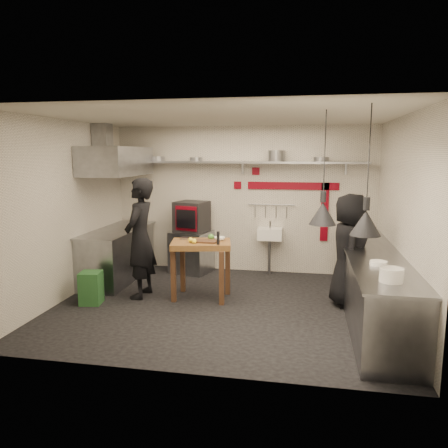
% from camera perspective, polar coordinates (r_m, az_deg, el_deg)
% --- Properties ---
extents(floor, '(5.00, 5.00, 0.00)m').
position_cam_1_polar(floor, '(6.74, -0.22, -10.62)').
color(floor, black).
rests_on(floor, ground).
extents(ceiling, '(5.00, 5.00, 0.00)m').
position_cam_1_polar(ceiling, '(6.36, -0.24, 13.85)').
color(ceiling, beige).
rests_on(ceiling, floor).
extents(wall_back, '(5.00, 0.04, 2.80)m').
position_cam_1_polar(wall_back, '(8.45, 2.47, 3.19)').
color(wall_back, beige).
rests_on(wall_back, floor).
extents(wall_front, '(5.00, 0.04, 2.80)m').
position_cam_1_polar(wall_front, '(4.38, -5.45, -2.50)').
color(wall_front, beige).
rests_on(wall_front, floor).
extents(wall_left, '(0.04, 4.20, 2.80)m').
position_cam_1_polar(wall_left, '(7.29, -19.91, 1.69)').
color(wall_left, beige).
rests_on(wall_left, floor).
extents(wall_right, '(0.04, 4.20, 2.80)m').
position_cam_1_polar(wall_right, '(6.42, 22.26, 0.59)').
color(wall_right, beige).
rests_on(wall_right, floor).
extents(red_band_horiz, '(1.70, 0.02, 0.14)m').
position_cam_1_polar(red_band_horiz, '(8.33, 8.97, 4.93)').
color(red_band_horiz, maroon).
rests_on(red_band_horiz, wall_back).
extents(red_band_vert, '(0.14, 0.02, 1.10)m').
position_cam_1_polar(red_band_vert, '(8.38, 13.00, 1.53)').
color(red_band_vert, maroon).
rests_on(red_band_vert, wall_back).
extents(red_tile_a, '(0.14, 0.02, 0.14)m').
position_cam_1_polar(red_tile_a, '(8.36, 4.19, 6.89)').
color(red_tile_a, maroon).
rests_on(red_tile_a, wall_back).
extents(red_tile_b, '(0.14, 0.02, 0.14)m').
position_cam_1_polar(red_tile_b, '(8.42, 1.79, 5.09)').
color(red_tile_b, maroon).
rests_on(red_tile_b, wall_back).
extents(back_shelf, '(4.60, 0.34, 0.04)m').
position_cam_1_polar(back_shelf, '(8.23, 2.33, 8.06)').
color(back_shelf, slate).
rests_on(back_shelf, wall_back).
extents(shelf_bracket_left, '(0.04, 0.06, 0.24)m').
position_cam_1_polar(shelf_bracket_left, '(8.86, -9.89, 7.36)').
color(shelf_bracket_left, slate).
rests_on(shelf_bracket_left, wall_back).
extents(shelf_bracket_mid, '(0.04, 0.06, 0.24)m').
position_cam_1_polar(shelf_bracket_mid, '(8.38, 2.47, 7.39)').
color(shelf_bracket_mid, slate).
rests_on(shelf_bracket_mid, wall_back).
extents(shelf_bracket_right, '(0.04, 0.06, 0.24)m').
position_cam_1_polar(shelf_bracket_right, '(8.32, 15.63, 7.05)').
color(shelf_bracket_right, slate).
rests_on(shelf_bracket_right, wall_back).
extents(pan_far_left, '(0.35, 0.35, 0.09)m').
position_cam_1_polar(pan_far_left, '(8.62, -8.66, 8.44)').
color(pan_far_left, slate).
rests_on(pan_far_left, back_shelf).
extents(pan_mid_left, '(0.29, 0.29, 0.07)m').
position_cam_1_polar(pan_mid_left, '(8.40, -3.68, 8.44)').
color(pan_mid_left, slate).
rests_on(pan_mid_left, back_shelf).
extents(stock_pot, '(0.41, 0.41, 0.20)m').
position_cam_1_polar(stock_pot, '(8.16, 6.87, 8.83)').
color(stock_pot, slate).
rests_on(stock_pot, back_shelf).
extents(pan_right, '(0.28, 0.28, 0.08)m').
position_cam_1_polar(pan_right, '(8.15, 12.58, 8.25)').
color(pan_right, slate).
rests_on(pan_right, back_shelf).
extents(oven_stand, '(0.83, 0.78, 0.80)m').
position_cam_1_polar(oven_stand, '(8.49, -4.27, -3.64)').
color(oven_stand, slate).
rests_on(oven_stand, floor).
extents(combi_oven, '(0.68, 0.65, 0.58)m').
position_cam_1_polar(combi_oven, '(8.37, -4.24, 0.98)').
color(combi_oven, black).
rests_on(combi_oven, oven_stand).
extents(oven_door, '(0.43, 0.13, 0.46)m').
position_cam_1_polar(oven_door, '(8.12, -4.97, 0.71)').
color(oven_door, maroon).
rests_on(oven_door, combi_oven).
extents(oven_glass, '(0.39, 0.11, 0.34)m').
position_cam_1_polar(oven_glass, '(8.06, -5.01, 0.65)').
color(oven_glass, black).
rests_on(oven_glass, oven_door).
extents(hand_sink, '(0.46, 0.34, 0.22)m').
position_cam_1_polar(hand_sink, '(8.31, 6.02, -1.28)').
color(hand_sink, white).
rests_on(hand_sink, wall_back).
extents(sink_tap, '(0.03, 0.03, 0.14)m').
position_cam_1_polar(sink_tap, '(8.27, 6.04, -0.06)').
color(sink_tap, slate).
rests_on(sink_tap, hand_sink).
extents(sink_drain, '(0.06, 0.06, 0.66)m').
position_cam_1_polar(sink_drain, '(8.36, 5.95, -4.30)').
color(sink_drain, slate).
rests_on(sink_drain, floor).
extents(utensil_rail, '(0.90, 0.02, 0.02)m').
position_cam_1_polar(utensil_rail, '(8.36, 6.17, 2.53)').
color(utensil_rail, slate).
rests_on(utensil_rail, wall_back).
extents(counter_right, '(0.70, 3.80, 0.90)m').
position_cam_1_polar(counter_right, '(6.56, 18.73, -7.55)').
color(counter_right, slate).
rests_on(counter_right, floor).
extents(counter_right_top, '(0.76, 3.90, 0.03)m').
position_cam_1_polar(counter_right_top, '(6.44, 18.94, -3.58)').
color(counter_right_top, slate).
rests_on(counter_right_top, counter_right).
extents(plate_stack, '(0.28, 0.28, 0.15)m').
position_cam_1_polar(plate_stack, '(5.00, 21.03, -6.24)').
color(plate_stack, white).
rests_on(plate_stack, counter_right_top).
extents(small_bowl_right, '(0.22, 0.22, 0.05)m').
position_cam_1_polar(small_bowl_right, '(5.70, 19.52, -4.84)').
color(small_bowl_right, white).
rests_on(small_bowl_right, counter_right_top).
extents(counter_left, '(0.70, 1.90, 0.90)m').
position_cam_1_polar(counter_left, '(8.21, -13.72, -3.97)').
color(counter_left, slate).
rests_on(counter_left, floor).
extents(counter_left_top, '(0.76, 2.00, 0.03)m').
position_cam_1_polar(counter_left_top, '(8.12, -13.84, -0.77)').
color(counter_left_top, slate).
rests_on(counter_left_top, counter_left).
extents(extractor_hood, '(0.78, 1.60, 0.50)m').
position_cam_1_polar(extractor_hood, '(7.99, -13.86, 7.98)').
color(extractor_hood, slate).
rests_on(extractor_hood, ceiling).
extents(hood_duct, '(0.28, 0.28, 0.50)m').
position_cam_1_polar(hood_duct, '(8.10, -15.61, 10.75)').
color(hood_duct, slate).
rests_on(hood_duct, ceiling).
extents(green_bin, '(0.35, 0.35, 0.50)m').
position_cam_1_polar(green_bin, '(7.05, -16.97, -7.98)').
color(green_bin, '#255A29').
rests_on(green_bin, floor).
extents(prep_table, '(1.03, 0.80, 0.92)m').
position_cam_1_polar(prep_table, '(6.96, -2.99, -6.00)').
color(prep_table, brown).
rests_on(prep_table, floor).
extents(cutting_board, '(0.38, 0.28, 0.02)m').
position_cam_1_polar(cutting_board, '(6.82, -2.42, -2.25)').
color(cutting_board, '#4D2F1D').
rests_on(cutting_board, prep_table).
extents(pepper_mill, '(0.05, 0.05, 0.20)m').
position_cam_1_polar(pepper_mill, '(6.60, -0.77, -1.85)').
color(pepper_mill, black).
rests_on(pepper_mill, prep_table).
extents(lemon_a, '(0.09, 0.09, 0.08)m').
position_cam_1_polar(lemon_a, '(6.78, -4.41, -2.09)').
color(lemon_a, yellow).
rests_on(lemon_a, prep_table).
extents(lemon_b, '(0.09, 0.09, 0.08)m').
position_cam_1_polar(lemon_b, '(6.70, -3.94, -2.25)').
color(lemon_b, yellow).
rests_on(lemon_b, prep_table).
extents(veg_ball, '(0.12, 0.12, 0.10)m').
position_cam_1_polar(veg_ball, '(6.95, -1.70, -1.70)').
color(veg_ball, '#43822E').
rests_on(veg_ball, prep_table).
extents(steel_tray, '(0.22, 0.17, 0.03)m').
position_cam_1_polar(steel_tray, '(7.05, -4.93, -1.87)').
color(steel_tray, slate).
rests_on(steel_tray, prep_table).
extents(bowl, '(0.20, 0.20, 0.06)m').
position_cam_1_polar(bowl, '(6.92, -0.58, -1.94)').
color(bowl, white).
rests_on(bowl, prep_table).
extents(heat_lamp_near, '(0.43, 0.43, 1.38)m').
position_cam_1_polar(heat_lamp_near, '(5.45, 12.97, 7.11)').
color(heat_lamp_near, black).
rests_on(heat_lamp_near, ceiling).
extents(heat_lamp_far, '(0.40, 0.40, 1.39)m').
position_cam_1_polar(heat_lamp_far, '(4.87, 18.34, 6.63)').
color(heat_lamp_far, black).
rests_on(heat_lamp_far, ceiling).
extents(chef_left, '(0.47, 0.70, 1.91)m').
position_cam_1_polar(chef_left, '(7.04, -10.89, -1.85)').
color(chef_left, black).
rests_on(chef_left, floor).
extents(chef_right, '(0.56, 0.85, 1.70)m').
position_cam_1_polar(chef_right, '(6.82, 16.01, -3.30)').
color(chef_right, black).
rests_on(chef_right, floor).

